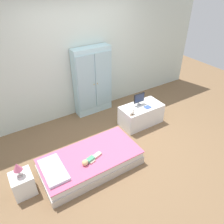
% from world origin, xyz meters
% --- Properties ---
extents(ground_plane, '(10.00, 10.00, 0.02)m').
position_xyz_m(ground_plane, '(0.00, 0.00, -0.01)').
color(ground_plane, brown).
extents(back_wall, '(6.40, 0.05, 2.70)m').
position_xyz_m(back_wall, '(0.00, 1.57, 1.35)').
color(back_wall, silver).
rests_on(back_wall, ground_plane).
extents(bed, '(1.66, 0.84, 0.28)m').
position_xyz_m(bed, '(-0.74, -0.15, 0.14)').
color(bed, beige).
rests_on(bed, ground_plane).
extents(pillow, '(0.32, 0.60, 0.05)m').
position_xyz_m(pillow, '(-1.37, -0.15, 0.30)').
color(pillow, silver).
rests_on(pillow, bed).
extents(doll, '(0.39, 0.17, 0.10)m').
position_xyz_m(doll, '(-0.83, -0.27, 0.31)').
color(doll, '#4CA375').
rests_on(doll, bed).
extents(nightstand, '(0.31, 0.31, 0.37)m').
position_xyz_m(nightstand, '(-1.83, -0.05, 0.18)').
color(nightstand, white).
rests_on(nightstand, ground_plane).
extents(table_lamp, '(0.13, 0.13, 0.25)m').
position_xyz_m(table_lamp, '(-1.83, -0.05, 0.54)').
color(table_lamp, '#B7B2AD').
rests_on(table_lamp, nightstand).
extents(wardrobe, '(0.85, 0.29, 1.54)m').
position_xyz_m(wardrobe, '(0.15, 1.40, 0.77)').
color(wardrobe, silver).
rests_on(wardrobe, ground_plane).
extents(tv_stand, '(0.91, 0.48, 0.44)m').
position_xyz_m(tv_stand, '(0.78, 0.41, 0.22)').
color(tv_stand, white).
rests_on(tv_stand, ground_plane).
extents(tv_monitor, '(0.26, 0.10, 0.27)m').
position_xyz_m(tv_monitor, '(0.76, 0.49, 0.59)').
color(tv_monitor, '#99999E').
rests_on(tv_monitor, tv_stand).
extents(rocking_horse_toy, '(0.10, 0.04, 0.12)m').
position_xyz_m(rocking_horse_toy, '(0.42, 0.25, 0.50)').
color(rocking_horse_toy, '#8E6642').
rests_on(rocking_horse_toy, tv_stand).
extents(book_blue, '(0.13, 0.11, 0.01)m').
position_xyz_m(book_blue, '(0.85, 0.30, 0.45)').
color(book_blue, blue).
rests_on(book_blue, tv_stand).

